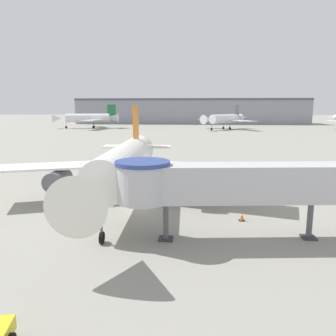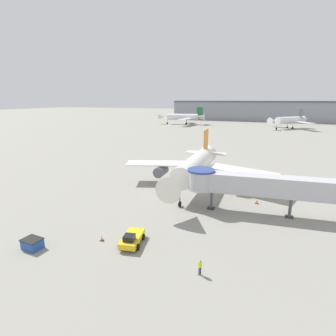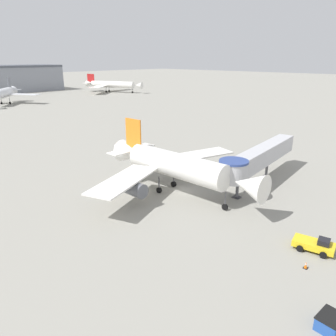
# 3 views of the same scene
# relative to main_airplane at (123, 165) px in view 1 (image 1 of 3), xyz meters

# --- Properties ---
(ground_plane) EXTENTS (800.00, 800.00, 0.00)m
(ground_plane) POSITION_rel_main_airplane_xyz_m (1.61, -0.61, -4.32)
(ground_plane) COLOR gray
(main_airplane) EXTENTS (29.71, 26.48, 10.25)m
(main_airplane) POSITION_rel_main_airplane_xyz_m (0.00, 0.00, 0.00)
(main_airplane) COLOR white
(main_airplane) RESTS_ON ground_plane
(jet_bridge) EXTENTS (23.52, 5.63, 6.16)m
(jet_bridge) POSITION_rel_main_airplane_xyz_m (11.45, -7.33, 0.15)
(jet_bridge) COLOR #B7B7BC
(jet_bridge) RESTS_ON ground_plane
(traffic_cone_starboard_wing) EXTENTS (0.51, 0.51, 0.83)m
(traffic_cone_starboard_wing) POSITION_rel_main_airplane_xyz_m (11.42, -3.22, -3.92)
(traffic_cone_starboard_wing) COLOR black
(traffic_cone_starboard_wing) RESTS_ON ground_plane
(background_jet_green_tail) EXTENTS (31.11, 32.85, 11.26)m
(background_jet_green_tail) POSITION_rel_main_airplane_xyz_m (-43.64, 122.82, 0.60)
(background_jet_green_tail) COLOR silver
(background_jet_green_tail) RESTS_ON ground_plane
(background_jet_gray_tail) EXTENTS (24.98, 24.37, 11.06)m
(background_jet_gray_tail) POSITION_rel_main_airplane_xyz_m (20.35, 119.37, 0.52)
(background_jet_gray_tail) COLOR silver
(background_jet_gray_tail) RESTS_ON ground_plane
(terminal_building) EXTENTS (138.69, 24.33, 15.15)m
(terminal_building) POSITION_rel_main_airplane_xyz_m (4.15, 174.39, 3.26)
(terminal_building) COLOR gray
(terminal_building) RESTS_ON ground_plane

